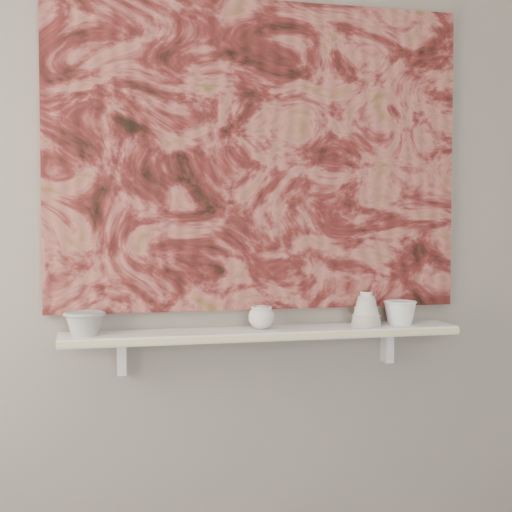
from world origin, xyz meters
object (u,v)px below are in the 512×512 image
object	(u,v)px
bowl_grey	(85,323)
bell_vessel	(366,308)
bowl_white	(400,312)
cup_cream	(261,317)
shelf	(264,333)
painting	(259,156)

from	to	relation	value
bowl_grey	bell_vessel	distance (m)	0.99
bowl_grey	bell_vessel	xyz separation A→B (m)	(0.99, 0.00, 0.02)
bowl_white	bell_vessel	bearing A→B (deg)	180.00
cup_cream	bowl_white	size ratio (longest dim) A/B	0.76
shelf	painting	distance (m)	0.63
bowl_grey	bell_vessel	world-z (taller)	bell_vessel
cup_cream	bell_vessel	distance (m)	0.39
bowl_grey	cup_cream	bearing A→B (deg)	0.00
bell_vessel	bowl_grey	bearing A→B (deg)	180.00
painting	bell_vessel	bearing A→B (deg)	-11.96
bell_vessel	bowl_white	world-z (taller)	bell_vessel
bell_vessel	bowl_white	size ratio (longest dim) A/B	1.03
painting	bowl_grey	xyz separation A→B (m)	(-0.61, -0.08, -0.57)
bell_vessel	bowl_white	bearing A→B (deg)	0.00
cup_cream	shelf	bearing A→B (deg)	0.00
painting	bowl_white	size ratio (longest dim) A/B	12.40
shelf	bowl_grey	bearing A→B (deg)	180.00
painting	cup_cream	world-z (taller)	painting
shelf	cup_cream	size ratio (longest dim) A/B	15.28
bowl_grey	bell_vessel	bearing A→B (deg)	0.00
cup_cream	bowl_white	bearing A→B (deg)	0.00
bowl_white	shelf	bearing A→B (deg)	180.00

